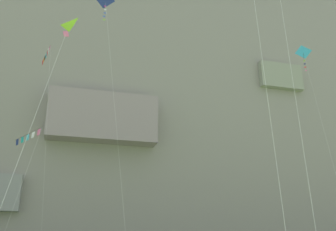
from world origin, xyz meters
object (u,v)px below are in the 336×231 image
Objects in this scene: kite_diamond_low_center at (107,13)px; kite_diamond_low_right at (305,58)px; kite_banner_near_cliff at (46,61)px; kite_banner_upper_mid at (27,141)px; kite_delta_far_right at (56,43)px.

kite_diamond_low_right is at bearing 11.50° from kite_diamond_low_center.
kite_banner_near_cliff is 2.05× the size of kite_banner_upper_mid.
kite_diamond_low_center is (5.72, -5.52, 10.39)m from kite_banner_upper_mid.
kite_diamond_low_center is at bearing 76.06° from kite_delta_far_right.
kite_banner_upper_mid is (-2.71, 17.65, 0.02)m from kite_delta_far_right.
kite_banner_upper_mid is 0.52× the size of kite_diamond_low_center.
kite_diamond_low_right is at bearing -1.75° from kite_banner_upper_mid.
kite_delta_far_right is (2.84, -27.67, -12.89)m from kite_banner_near_cliff.
kite_banner_near_cliff reaches higher than kite_diamond_low_right.
kite_banner_upper_mid is (0.14, -10.02, -12.87)m from kite_banner_near_cliff.
kite_diamond_low_right is (25.86, 16.78, 11.64)m from kite_delta_far_right.
kite_banner_upper_mid is at bearing 178.25° from kite_diamond_low_right.
kite_banner_near_cliff is 2.02× the size of kite_delta_far_right.
kite_delta_far_right is at bearing -147.03° from kite_diamond_low_right.
kite_banner_near_cliff is 1.06× the size of kite_diamond_low_center.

